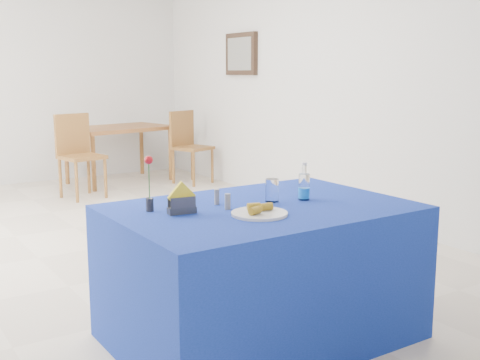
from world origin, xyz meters
The scene contains 16 objects.
floor centered at (0.00, 0.00, 0.00)m, with size 7.00×7.00×0.00m, color beige.
room_shell centered at (0.00, 0.00, 1.75)m, with size 7.00×7.00×7.00m.
picture_frame centered at (2.47, 1.60, 1.70)m, with size 0.06×0.64×0.52m, color black.
picture_art centered at (2.44, 1.60, 1.70)m, with size 0.02×0.52×0.40m, color #998C66.
plate centered at (-0.03, -2.34, 0.77)m, with size 0.29×0.29×0.01m, color silver.
drinking_glass centered at (0.22, -2.12, 0.82)m, with size 0.08×0.08×0.13m, color white.
salt_shaker centered at (-0.09, -2.15, 0.80)m, with size 0.03×0.03×0.09m, color slate.
pepper_shaker centered at (-0.08, -2.01, 0.80)m, with size 0.03×0.03×0.09m, color slate.
blue_table centered at (0.11, -2.18, 0.38)m, with size 1.60×1.10×0.76m.
water_bottle centered at (0.40, -2.18, 0.83)m, with size 0.07×0.07×0.21m.
napkin_holder centered at (-0.34, -2.10, 0.81)m, with size 0.16×0.08×0.17m.
rose_vase centered at (-0.46, -1.96, 0.90)m, with size 0.04×0.04×0.29m.
oak_table centered at (1.32, 2.86, 0.68)m, with size 1.46×1.08×0.76m.
chair_bg_left centered at (0.53, 2.19, 0.57)m, with size 0.52×0.52×0.99m.
chair_bg_right centered at (2.07, 2.31, 0.56)m, with size 0.54×0.54×0.97m.
banana_pieces centered at (-0.02, -2.33, 0.79)m, with size 0.17×0.14×0.04m.
Camera 1 is at (-1.76, -4.79, 1.48)m, focal length 45.00 mm.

